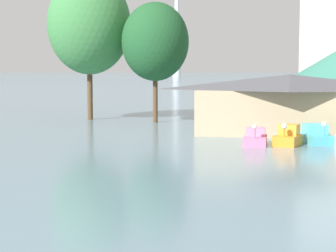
{
  "coord_description": "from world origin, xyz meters",
  "views": [
    {
      "loc": [
        10.25,
        -5.79,
        4.92
      ],
      "look_at": [
        3.23,
        24.46,
        1.93
      ],
      "focal_mm": 62.7,
      "sensor_mm": 36.0,
      "label": 1
    }
  ],
  "objects_px": {
    "pedal_boat_pink": "(255,138)",
    "pedal_boat_orange": "(288,137)",
    "boathouse": "(290,103)",
    "shoreline_tree_tall_left": "(89,24)",
    "pedal_boat_cyan": "(316,136)",
    "shoreline_tree_mid": "(155,42)"
  },
  "relations": [
    {
      "from": "pedal_boat_orange",
      "to": "shoreline_tree_mid",
      "type": "xyz_separation_m",
      "value": [
        -12.58,
        14.34,
        6.96
      ]
    },
    {
      "from": "pedal_boat_orange",
      "to": "boathouse",
      "type": "relative_size",
      "value": 0.17
    },
    {
      "from": "shoreline_tree_tall_left",
      "to": "shoreline_tree_mid",
      "type": "distance_m",
      "value": 7.4
    },
    {
      "from": "boathouse",
      "to": "shoreline_tree_mid",
      "type": "relative_size",
      "value": 1.32
    },
    {
      "from": "pedal_boat_cyan",
      "to": "shoreline_tree_tall_left",
      "type": "height_order",
      "value": "shoreline_tree_tall_left"
    },
    {
      "from": "shoreline_tree_mid",
      "to": "pedal_boat_cyan",
      "type": "bearing_deg",
      "value": -41.35
    },
    {
      "from": "shoreline_tree_tall_left",
      "to": "shoreline_tree_mid",
      "type": "xyz_separation_m",
      "value": [
        7.02,
        -1.47,
        -1.82
      ]
    },
    {
      "from": "boathouse",
      "to": "shoreline_tree_tall_left",
      "type": "bearing_deg",
      "value": 154.38
    },
    {
      "from": "pedal_boat_cyan",
      "to": "boathouse",
      "type": "height_order",
      "value": "boathouse"
    },
    {
      "from": "pedal_boat_orange",
      "to": "shoreline_tree_tall_left",
      "type": "distance_m",
      "value": 26.67
    },
    {
      "from": "shoreline_tree_tall_left",
      "to": "pedal_boat_pink",
      "type": "bearing_deg",
      "value": -42.41
    },
    {
      "from": "pedal_boat_pink",
      "to": "shoreline_tree_tall_left",
      "type": "xyz_separation_m",
      "value": [
        -17.51,
        15.99,
        8.88
      ]
    },
    {
      "from": "pedal_boat_pink",
      "to": "shoreline_tree_tall_left",
      "type": "relative_size",
      "value": 0.21
    },
    {
      "from": "pedal_boat_cyan",
      "to": "shoreline_tree_mid",
      "type": "xyz_separation_m",
      "value": [
        -14.41,
        12.68,
        7.0
      ]
    },
    {
      "from": "pedal_boat_orange",
      "to": "boathouse",
      "type": "distance_m",
      "value": 6.69
    },
    {
      "from": "pedal_boat_cyan",
      "to": "shoreline_tree_mid",
      "type": "height_order",
      "value": "shoreline_tree_mid"
    },
    {
      "from": "pedal_boat_pink",
      "to": "pedal_boat_orange",
      "type": "relative_size",
      "value": 1.18
    },
    {
      "from": "boathouse",
      "to": "pedal_boat_orange",
      "type": "bearing_deg",
      "value": -89.51
    },
    {
      "from": "boathouse",
      "to": "shoreline_tree_tall_left",
      "type": "distance_m",
      "value": 22.76
    },
    {
      "from": "boathouse",
      "to": "shoreline_tree_mid",
      "type": "bearing_deg",
      "value": 147.74
    },
    {
      "from": "shoreline_tree_tall_left",
      "to": "pedal_boat_cyan",
      "type": "bearing_deg",
      "value": -33.44
    },
    {
      "from": "pedal_boat_cyan",
      "to": "boathouse",
      "type": "xyz_separation_m",
      "value": [
        -1.89,
        4.78,
        1.89
      ]
    }
  ]
}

